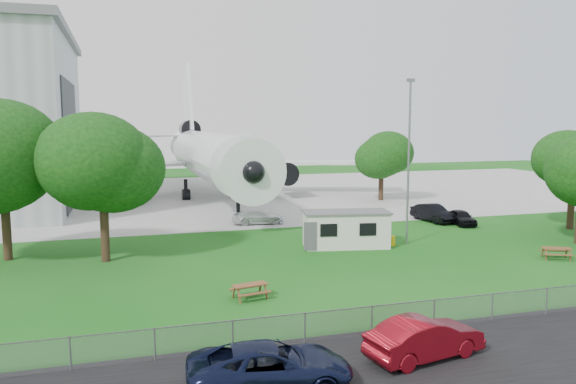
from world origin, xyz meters
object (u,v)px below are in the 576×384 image
object	(u,v)px
picnic_west	(250,298)
car_centre_sedan	(425,338)
picnic_east	(556,259)
site_cabin	(346,229)
airliner	(208,154)

from	to	relation	value
picnic_west	car_centre_sedan	xyz separation A→B (m)	(4.80, -9.10, 0.79)
car_centre_sedan	picnic_east	bearing A→B (deg)	-66.58
site_cabin	car_centre_sedan	bearing A→B (deg)	-103.66
picnic_west	car_centre_sedan	bearing A→B (deg)	-73.70
picnic_west	car_centre_sedan	size ratio (longest dim) A/B	0.37
picnic_east	car_centre_sedan	size ratio (longest dim) A/B	0.37
site_cabin	picnic_west	world-z (taller)	site_cabin
site_cabin	picnic_east	size ratio (longest dim) A/B	3.86
airliner	picnic_east	world-z (taller)	airliner
site_cabin	car_centre_sedan	xyz separation A→B (m)	(-4.58, -18.87, -0.52)
car_centre_sedan	airliner	bearing A→B (deg)	-10.19
airliner	car_centre_sedan	bearing A→B (deg)	-88.87
airliner	site_cabin	world-z (taller)	airliner
airliner	site_cabin	xyz separation A→B (m)	(5.53, -29.21, -3.96)
site_cabin	picnic_west	xyz separation A→B (m)	(-9.39, -9.77, -1.31)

